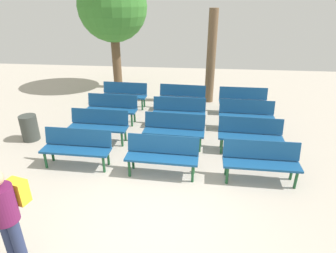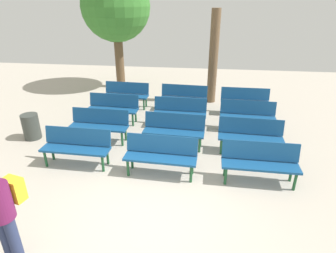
{
  "view_description": "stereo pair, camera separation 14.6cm",
  "coord_description": "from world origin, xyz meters",
  "views": [
    {
      "loc": [
        0.71,
        -3.8,
        3.65
      ],
      "look_at": [
        0.0,
        2.88,
        0.55
      ],
      "focal_mm": 30.11,
      "sensor_mm": 36.0,
      "label": 1
    },
    {
      "loc": [
        0.86,
        -3.78,
        3.65
      ],
      "look_at": [
        0.0,
        2.88,
        0.55
      ],
      "focal_mm": 30.11,
      "sensor_mm": 36.0,
      "label": 2
    }
  ],
  "objects": [
    {
      "name": "bench_r2_c1",
      "position": [
        0.2,
        4.16,
        0.5
      ],
      "size": [
        1.61,
        0.52,
        0.87
      ],
      "rotation": [
        0.0,
        0.0,
        -0.02
      ],
      "color": "navy",
      "rests_on": "ground_plane"
    },
    {
      "name": "trash_bin",
      "position": [
        -3.85,
        2.8,
        0.36
      ],
      "size": [
        0.46,
        0.46,
        0.72
      ],
      "primitive_type": "cylinder",
      "color": "#383D38",
      "rests_on": "ground_plane"
    },
    {
      "name": "bench_r1_c2",
      "position": [
        2.11,
        2.79,
        0.5
      ],
      "size": [
        1.62,
        0.55,
        0.87
      ],
      "rotation": [
        0.0,
        0.0,
        -0.05
      ],
      "color": "navy",
      "rests_on": "ground_plane"
    },
    {
      "name": "bench_r0_c0",
      "position": [
        -2.0,
        1.69,
        0.5
      ],
      "size": [
        1.61,
        0.52,
        0.87
      ],
      "rotation": [
        0.0,
        0.0,
        -0.02
      ],
      "color": "navy",
      "rests_on": "ground_plane"
    },
    {
      "name": "bench_r1_c1",
      "position": [
        0.16,
        2.87,
        0.5
      ],
      "size": [
        1.62,
        0.57,
        0.87
      ],
      "rotation": [
        0.0,
        0.0,
        -0.05
      ],
      "color": "navy",
      "rests_on": "ground_plane"
    },
    {
      "name": "bench_r3_c0",
      "position": [
        -1.86,
        5.62,
        0.5
      ],
      "size": [
        1.62,
        0.55,
        0.87
      ],
      "rotation": [
        0.0,
        0.0,
        -0.05
      ],
      "color": "navy",
      "rests_on": "ground_plane"
    },
    {
      "name": "bench_r0_c1",
      "position": [
        0.01,
        1.54,
        0.5
      ],
      "size": [
        1.62,
        0.55,
        0.87
      ],
      "rotation": [
        0.0,
        0.0,
        -0.04
      ],
      "color": "navy",
      "rests_on": "ground_plane"
    },
    {
      "name": "bench_r2_c0",
      "position": [
        -1.92,
        4.25,
        0.5
      ],
      "size": [
        1.62,
        0.56,
        0.87
      ],
      "rotation": [
        0.0,
        0.0,
        -0.05
      ],
      "color": "navy",
      "rests_on": "ground_plane"
    },
    {
      "name": "bench_r2_c2",
      "position": [
        2.21,
        4.15,
        0.5
      ],
      "size": [
        1.62,
        0.55,
        0.87
      ],
      "rotation": [
        0.0,
        0.0,
        -0.04
      ],
      "color": "navy",
      "rests_on": "ground_plane"
    },
    {
      "name": "tree_1",
      "position": [
        -2.77,
        8.04,
        3.28
      ],
      "size": [
        2.77,
        2.77,
        4.7
      ],
      "color": "brown",
      "rests_on": "ground_plane"
    },
    {
      "name": "bench_r3_c2",
      "position": [
        2.28,
        5.45,
        0.5
      ],
      "size": [
        1.61,
        0.5,
        0.87
      ],
      "rotation": [
        0.0,
        0.0,
        -0.01
      ],
      "color": "navy",
      "rests_on": "ground_plane"
    },
    {
      "name": "bench_r0_c2",
      "position": [
        2.14,
        1.52,
        0.5
      ],
      "size": [
        1.61,
        0.51,
        0.87
      ],
      "rotation": [
        0.0,
        0.0,
        -0.02
      ],
      "color": "navy",
      "rests_on": "ground_plane"
    },
    {
      "name": "ground_plane",
      "position": [
        0.0,
        0.0,
        0.0
      ],
      "size": [
        24.0,
        24.0,
        0.0
      ],
      "primitive_type": "plane",
      "color": "#B2A899"
    },
    {
      "name": "tree_0",
      "position": [
        1.17,
        6.56,
        1.66
      ],
      "size": [
        0.33,
        0.33,
        3.32
      ],
      "color": "brown",
      "rests_on": "ground_plane"
    },
    {
      "name": "bench_r3_c1",
      "position": [
        0.21,
        5.54,
        0.5
      ],
      "size": [
        1.63,
        0.58,
        0.87
      ],
      "rotation": [
        0.0,
        0.0,
        -0.06
      ],
      "color": "navy",
      "rests_on": "ground_plane"
    },
    {
      "name": "visitor_with_backpack",
      "position": [
        -1.8,
        -1.04,
        0.94
      ],
      "size": [
        0.42,
        0.58,
        1.65
      ],
      "rotation": [
        0.0,
        0.0,
        2.9
      ],
      "color": "navy",
      "rests_on": "ground_plane"
    },
    {
      "name": "bench_r1_c0",
      "position": [
        -1.9,
        2.94,
        0.5
      ],
      "size": [
        1.61,
        0.52,
        0.87
      ],
      "rotation": [
        0.0,
        0.0,
        -0.03
      ],
      "color": "navy",
      "rests_on": "ground_plane"
    }
  ]
}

